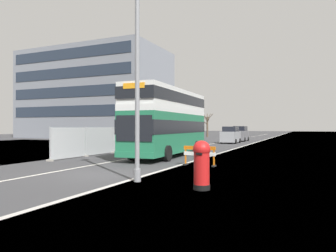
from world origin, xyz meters
The scene contains 12 objects.
ground centered at (0.55, 0.10, -0.05)m, with size 140.00×280.00×0.10m.
double_decker_bus centered at (-0.68, 9.35, 2.56)m, with size 3.13×11.00×4.82m.
lamppost_foreground centered at (2.59, -0.96, 4.34)m, with size 0.29×0.70×9.16m.
red_pillar_postbox centered at (5.39, -1.42, 0.93)m, with size 0.61×0.61×1.69m.
roadworks_barrier centered at (3.24, 4.81, 0.69)m, with size 1.85×0.52×1.08m.
construction_site_fence centered at (-5.98, 16.72, 1.04)m, with size 0.44×27.40×2.16m.
car_oncoming_near centered at (-0.56, 28.81, 1.02)m, with size 2.03×4.11×2.16m.
car_receding_mid centered at (-0.57, 35.12, 1.05)m, with size 1.98×4.55×2.21m.
bare_tree_far_verge_near centered at (-12.90, 29.20, 2.21)m, with size 3.04×2.69×4.49m.
bare_tree_far_verge_mid centered at (-14.91, 33.71, 2.56)m, with size 3.20×2.07×5.18m.
bare_tree_far_verge_far centered at (-10.38, 50.32, 2.69)m, with size 2.95×3.01×4.91m.
backdrop_office_block centered at (-29.57, 39.05, 8.33)m, with size 26.97×15.67×16.66m.
Camera 1 is at (8.80, -11.84, 2.18)m, focal length 33.88 mm.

